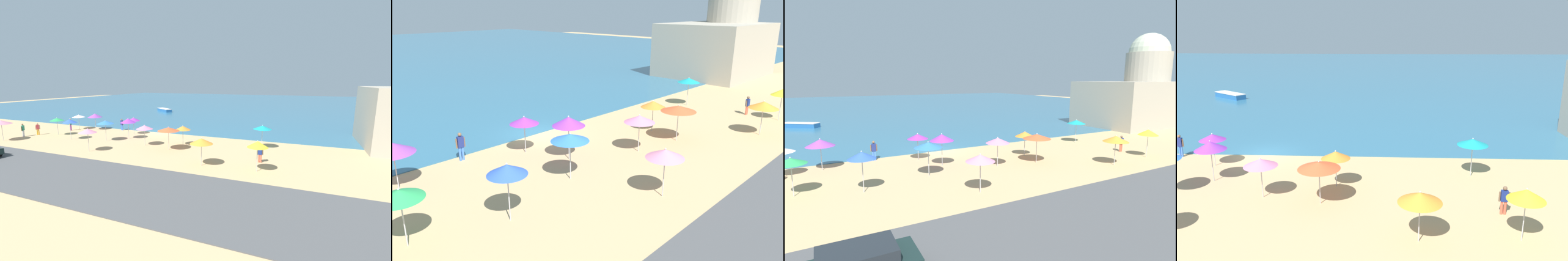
# 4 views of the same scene
# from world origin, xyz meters

# --- Properties ---
(ground_plane) EXTENTS (160.00, 160.00, 0.00)m
(ground_plane) POSITION_xyz_m (0.00, 0.00, 0.00)
(ground_plane) COLOR tan
(beach_umbrella_0) EXTENTS (2.36, 2.36, 2.52)m
(beach_umbrella_0) POSITION_xyz_m (5.76, -7.93, 2.25)
(beach_umbrella_0) COLOR #B2B2B7
(beach_umbrella_0) RESTS_ON ground_plane
(beach_umbrella_1) EXTENTS (1.72, 1.72, 2.61)m
(beach_umbrella_1) POSITION_xyz_m (15.71, -11.26, 2.28)
(beach_umbrella_1) COLOR #B2B2B7
(beach_umbrella_1) RESTS_ON ground_plane
(beach_umbrella_3) EXTENTS (1.80, 1.80, 2.45)m
(beach_umbrella_3) POSITION_xyz_m (-11.89, -6.94, 2.19)
(beach_umbrella_3) COLOR #B2B2B7
(beach_umbrella_3) RESTS_ON ground_plane
(beach_umbrella_4) EXTENTS (2.03, 2.03, 2.50)m
(beach_umbrella_4) POSITION_xyz_m (10.95, -11.57, 2.19)
(beach_umbrella_4) COLOR #B2B2B7
(beach_umbrella_4) RESTS_ON ground_plane
(beach_umbrella_5) EXTENTS (1.92, 1.92, 2.41)m
(beach_umbrella_5) POSITION_xyz_m (2.31, -7.28, 2.12)
(beach_umbrella_5) COLOR #B2B2B7
(beach_umbrella_5) RESTS_ON ground_plane
(beach_umbrella_6) EXTENTS (1.78, 1.78, 2.33)m
(beach_umbrella_6) POSITION_xyz_m (6.32, -5.52, 2.03)
(beach_umbrella_6) COLOR #B2B2B7
(beach_umbrella_6) RESTS_ON ground_plane
(beach_umbrella_7) EXTENTS (1.72, 1.72, 2.66)m
(beach_umbrella_7) POSITION_xyz_m (-8.09, -8.25, 2.36)
(beach_umbrella_7) COLOR #B2B2B7
(beach_umbrella_7) RESTS_ON ground_plane
(beach_umbrella_9) EXTENTS (1.98, 1.98, 2.61)m
(beach_umbrella_9) POSITION_xyz_m (14.93, -3.44, 2.33)
(beach_umbrella_9) COLOR #B2B2B7
(beach_umbrella_9) RESTS_ON ground_plane
(beach_umbrella_10) EXTENTS (2.12, 2.12, 2.51)m
(beach_umbrella_10) POSITION_xyz_m (-10.22, -1.68, 2.17)
(beach_umbrella_10) COLOR #B2B2B7
(beach_umbrella_10) RESTS_ON ground_plane
(beach_umbrella_11) EXTENTS (1.95, 1.95, 2.69)m
(beach_umbrella_11) POSITION_xyz_m (-1.60, -5.05, 2.35)
(beach_umbrella_11) COLOR #B2B2B7
(beach_umbrella_11) RESTS_ON ground_plane
(beach_umbrella_12) EXTENTS (1.84, 1.84, 2.49)m
(beach_umbrella_12) POSITION_xyz_m (-1.72, -11.73, 2.20)
(beach_umbrella_12) COLOR #B2B2B7
(beach_umbrella_12) RESTS_ON ground_plane
(beach_umbrella_13) EXTENTS (2.02, 2.02, 2.59)m
(beach_umbrella_13) POSITION_xyz_m (-3.45, -7.12, 2.32)
(beach_umbrella_13) COLOR #B2B2B7
(beach_umbrella_13) RESTS_ON ground_plane
(beach_umbrella_14) EXTENTS (1.81, 1.81, 2.38)m
(beach_umbrella_14) POSITION_xyz_m (-2.76, -2.32, 2.09)
(beach_umbrella_14) COLOR #B2B2B7
(beach_umbrella_14) RESTS_ON ground_plane
(bather_0) EXTENTS (0.57, 0.24, 1.58)m
(bather_0) POSITION_xyz_m (15.56, -8.72, 0.88)
(bather_0) COLOR #EC583F
(bather_0) RESTS_ON ground_plane
(bather_4) EXTENTS (0.57, 0.25, 1.73)m
(bather_4) POSITION_xyz_m (-6.15, -0.60, 0.97)
(bather_4) COLOR #3E73D5
(bather_4) RESTS_ON ground_plane
(harbor_fortress) EXTENTS (14.15, 10.86, 14.04)m
(harbor_fortress) POSITION_xyz_m (33.71, 2.54, 4.93)
(harbor_fortress) COLOR #A59C8A
(harbor_fortress) RESTS_ON ground_plane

